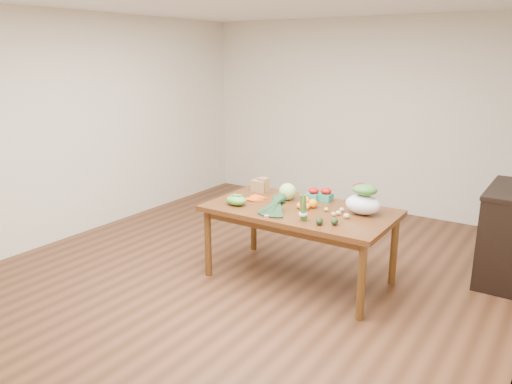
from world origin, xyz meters
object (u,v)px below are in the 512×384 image
Objects in this scene: dining_table at (299,244)px; mandarin_cluster at (303,204)px; paper_bag at (260,185)px; kale_bunch at (272,206)px; cabinet at (512,234)px; asparagus_bundle at (303,207)px; cabbage at (287,192)px; salad_bag at (363,201)px.

dining_table is 0.42m from mandarin_cluster.
paper_bag is 0.54× the size of kale_bunch.
paper_bag is 0.74m from mandarin_cluster.
cabinet is 5.67× the size of mandarin_cluster.
dining_table is 10.00× the size of mandarin_cluster.
cabinet is 4.08× the size of asparagus_bundle.
dining_table is at bearing -23.94° from paper_bag.
dining_table is 2.12m from cabinet.
asparagus_bundle reaches higher than mandarin_cluster.
cabbage is at bearing -153.26° from cabinet.
cabinet is 2.11m from mandarin_cluster.
cabbage is 0.82m from salad_bag.
salad_bag is at bearing -1.35° from cabbage.
kale_bunch reaches higher than dining_table.
cabbage is at bearing 103.84° from kale_bunch.
mandarin_cluster is (0.03, 0.01, 0.42)m from dining_table.
cabinet is 4.71× the size of paper_bag.
asparagus_bundle is (0.45, -0.50, 0.04)m from cabbage.
dining_table is 7.20× the size of asparagus_bundle.
cabinet reaches higher than paper_bag.
asparagus_bundle is (0.33, -0.01, 0.05)m from kale_bunch.
kale_bunch is 0.33m from asparagus_bundle.
cabinet is 2.55× the size of kale_bunch.
cabinet is 2.60m from paper_bag.
asparagus_bundle is 0.75× the size of salad_bag.
salad_bag is at bearing -138.86° from cabinet.
mandarin_cluster is (0.27, -0.17, -0.05)m from cabbage.
dining_table is at bearing 122.18° from asparagus_bundle.
cabbage is at bearing 178.65° from salad_bag.
asparagus_bundle is at bearing -135.64° from cabinet.
salad_bag is (1.24, -0.13, 0.05)m from paper_bag.
cabbage is 0.68m from asparagus_bundle.
cabinet is (1.75, 1.19, 0.10)m from dining_table.
paper_bag reaches higher than dining_table.
mandarin_cluster is 0.45× the size of kale_bunch.
dining_table is at bearing -152.53° from mandarin_cluster.
paper_bag is 0.43m from cabbage.
asparagus_bundle reaches higher than kale_bunch.
cabinet reaches higher than cabbage.
mandarin_cluster is 0.39m from asparagus_bundle.
dining_table is 5.37× the size of salad_bag.
asparagus_bundle is at bearing -1.40° from kale_bunch.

